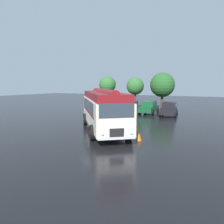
{
  "coord_description": "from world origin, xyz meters",
  "views": [
    {
      "loc": [
        9.13,
        -15.09,
        3.84
      ],
      "look_at": [
        -0.04,
        1.86,
        1.4
      ],
      "focal_mm": 35.0,
      "sensor_mm": 36.0,
      "label": 1
    }
  ],
  "objects": [
    {
      "name": "ground_plane",
      "position": [
        0.0,
        0.0,
        0.0
      ],
      "size": [
        120.0,
        120.0,
        0.0
      ],
      "primitive_type": "plane",
      "color": "black"
    },
    {
      "name": "tree_centre",
      "position": [
        0.03,
        18.03,
        3.71
      ],
      "size": [
        3.73,
        3.73,
        5.63
      ],
      "color": "#4C3823",
      "rests_on": "ground"
    },
    {
      "name": "tree_left_of_centre",
      "position": [
        -5.1,
        19.3,
        3.49
      ],
      "size": [
        2.92,
        2.92,
        5.03
      ],
      "color": "#4C3823",
      "rests_on": "ground"
    },
    {
      "name": "car_mid_right",
      "position": [
        2.63,
        11.61,
        0.85
      ],
      "size": [
        2.4,
        4.4,
        1.66
      ],
      "color": "black",
      "rests_on": "ground"
    },
    {
      "name": "car_near_left",
      "position": [
        -2.84,
        11.94,
        0.85
      ],
      "size": [
        2.33,
        4.37,
        1.66
      ],
      "color": "#4C5156",
      "rests_on": "ground"
    },
    {
      "name": "traffic_cone",
      "position": [
        3.8,
        -1.35,
        0.28
      ],
      "size": [
        0.36,
        0.36,
        0.55
      ],
      "primitive_type": "cone",
      "color": "orange",
      "rests_on": "ground"
    },
    {
      "name": "car_mid_left",
      "position": [
        -0.2,
        12.45,
        0.85
      ],
      "size": [
        2.17,
        4.3,
        1.66
      ],
      "color": "#144C28",
      "rests_on": "ground"
    },
    {
      "name": "tree_far_left",
      "position": [
        -10.23,
        19.22,
        3.8
      ],
      "size": [
        2.97,
        2.97,
        5.28
      ],
      "color": "#4C3823",
      "rests_on": "ground"
    },
    {
      "name": "vintage_bus",
      "position": [
        -0.03,
        0.35,
        1.89
      ],
      "size": [
        8.35,
        9.3,
        3.49
      ],
      "color": "silver",
      "rests_on": "ground"
    }
  ]
}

